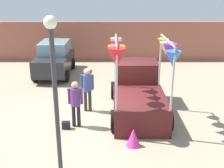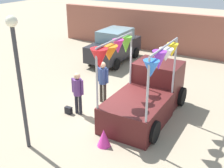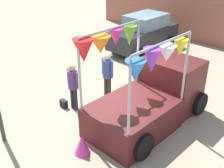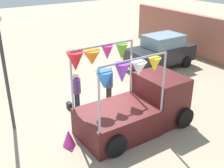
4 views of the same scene
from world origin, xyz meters
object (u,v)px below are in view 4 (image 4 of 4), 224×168
(person_customer, at_px, (76,88))
(street_lamp, at_px, (3,59))
(vendor_truck, at_px, (139,104))
(handbag, at_px, (69,106))
(folded_kite_bundle_magenta, at_px, (69,138))
(parked_car, at_px, (161,51))
(person_vendor, at_px, (109,82))

(person_customer, distance_m, street_lamp, 3.05)
(vendor_truck, relative_size, handbag, 14.91)
(handbag, height_order, folded_kite_bundle_magenta, folded_kite_bundle_magenta)
(vendor_truck, distance_m, folded_kite_bundle_magenta, 2.76)
(handbag, bearing_deg, person_customer, 29.74)
(vendor_truck, distance_m, parked_car, 6.54)
(person_vendor, distance_m, handbag, 1.92)
(vendor_truck, xyz_separation_m, person_customer, (-2.28, -1.35, 0.11))
(person_customer, height_order, handbag, person_customer)
(handbag, xyz_separation_m, street_lamp, (0.21, -2.35, 2.56))
(handbag, bearing_deg, vendor_truck, 30.45)
(person_vendor, distance_m, folded_kite_bundle_magenta, 3.22)
(parked_car, bearing_deg, folded_kite_bundle_magenta, -62.93)
(vendor_truck, bearing_deg, parked_car, 130.43)
(parked_car, xyz_separation_m, person_customer, (1.95, -6.32, 0.08))
(vendor_truck, xyz_separation_m, person_vendor, (-1.98, -0.02, 0.17))
(person_customer, xyz_separation_m, person_vendor, (0.30, 1.33, 0.06))
(folded_kite_bundle_magenta, bearing_deg, parked_car, 117.07)
(vendor_truck, relative_size, parked_car, 1.04)
(vendor_truck, height_order, street_lamp, street_lamp)
(street_lamp, bearing_deg, person_vendor, 83.52)
(parked_car, distance_m, folded_kite_bundle_magenta, 8.61)
(person_customer, relative_size, person_vendor, 0.95)
(vendor_truck, bearing_deg, handbag, -149.55)
(person_customer, relative_size, street_lamp, 0.41)
(vendor_truck, xyz_separation_m, parked_car, (-4.24, 4.98, 0.02))
(folded_kite_bundle_magenta, bearing_deg, vendor_truck, 82.92)
(vendor_truck, bearing_deg, person_vendor, -179.51)
(parked_car, height_order, person_vendor, parked_car)
(vendor_truck, xyz_separation_m, folded_kite_bundle_magenta, (-0.33, -2.67, -0.62))
(person_customer, bearing_deg, person_vendor, 77.21)
(vendor_truck, xyz_separation_m, street_lamp, (-2.42, -3.90, 1.78))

